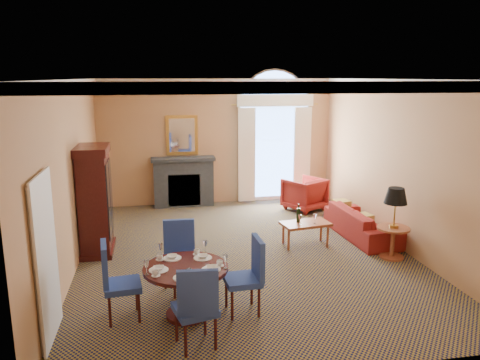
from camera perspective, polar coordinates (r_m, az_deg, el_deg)
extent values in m
plane|color=#121439|center=(8.90, 0.59, -8.89)|extent=(7.50, 7.50, 0.00)
cube|color=tan|center=(12.10, -2.80, 4.66)|extent=(6.00, 0.04, 3.20)
cube|color=tan|center=(8.42, -19.86, 0.47)|extent=(0.04, 7.50, 3.20)
cube|color=tan|center=(9.49, 18.71, 1.84)|extent=(0.04, 7.50, 3.20)
cube|color=white|center=(8.29, 0.64, 12.18)|extent=(6.00, 7.50, 0.04)
cube|color=white|center=(8.29, 0.64, 11.77)|extent=(6.00, 7.50, 0.12)
cube|color=white|center=(6.30, -22.55, -9.10)|extent=(0.08, 0.90, 2.06)
cube|color=#363B3F|center=(12.00, -6.89, -0.34)|extent=(1.50, 0.40, 1.20)
cube|color=#363B3F|center=(11.85, -6.96, 2.65)|extent=(1.60, 0.46, 0.08)
cube|color=#ECAC45|center=(11.96, -7.09, 5.45)|extent=(0.80, 0.04, 1.00)
cube|color=silver|center=(11.94, -7.08, 5.44)|extent=(0.64, 0.02, 0.84)
cube|color=white|center=(12.42, 4.11, 3.21)|extent=(1.90, 0.04, 2.50)
cube|color=#8EB4EE|center=(12.41, 4.12, 3.21)|extent=(1.70, 0.02, 2.30)
cylinder|color=white|center=(12.28, 4.20, 8.98)|extent=(1.90, 0.04, 1.90)
cube|color=#F2E9CD|center=(12.14, 0.82, 3.03)|extent=(0.45, 0.06, 2.45)
cube|color=#F2E9CD|center=(12.52, 7.58, 3.21)|extent=(0.45, 0.06, 2.45)
cube|color=#F2E9CD|center=(12.16, 4.35, 9.65)|extent=(2.00, 0.08, 0.30)
cube|color=black|center=(9.10, -17.23, -2.79)|extent=(0.51, 0.93, 1.87)
cube|color=black|center=(8.90, -17.64, 3.50)|extent=(0.58, 1.03, 0.15)
cube|color=black|center=(9.37, -16.88, -8.04)|extent=(0.58, 1.03, 0.09)
cylinder|color=black|center=(6.49, -6.63, -10.65)|extent=(1.16, 1.16, 0.05)
cylinder|color=black|center=(6.64, -6.55, -13.54)|extent=(0.15, 0.15, 0.68)
cylinder|color=black|center=(6.78, -6.48, -15.91)|extent=(0.58, 0.58, 0.06)
cylinder|color=white|center=(6.73, -4.56, -9.44)|extent=(0.26, 0.26, 0.01)
imported|color=white|center=(6.72, -4.56, -9.24)|extent=(0.15, 0.15, 0.04)
imported|color=white|center=(6.86, -5.29, -8.70)|extent=(0.09, 0.09, 0.07)
cylinder|color=white|center=(6.77, -8.26, -9.40)|extent=(0.26, 0.26, 0.01)
imported|color=white|center=(6.76, -8.26, -9.21)|extent=(0.15, 0.15, 0.04)
imported|color=white|center=(6.74, -9.75, -9.24)|extent=(0.09, 0.09, 0.07)
cylinder|color=white|center=(6.41, -9.89, -10.75)|extent=(0.26, 0.26, 0.01)
imported|color=white|center=(6.40, -9.90, -10.54)|extent=(0.15, 0.15, 0.04)
imported|color=white|center=(6.24, -10.22, -11.06)|extent=(0.09, 0.09, 0.07)
cylinder|color=white|center=(6.14, -6.94, -11.73)|extent=(0.26, 0.26, 0.01)
imported|color=white|center=(6.13, -6.95, -11.52)|extent=(0.15, 0.15, 0.04)
imported|color=white|center=(6.05, -5.45, -11.68)|extent=(0.09, 0.09, 0.07)
cylinder|color=white|center=(6.35, -3.53, -10.82)|extent=(0.26, 0.26, 0.01)
imported|color=white|center=(6.34, -3.54, -10.62)|extent=(0.15, 0.15, 0.04)
imported|color=white|center=(6.45, -2.50, -10.05)|extent=(0.09, 0.09, 0.07)
cube|color=navy|center=(7.31, -7.23, -9.82)|extent=(0.62, 0.62, 0.08)
cube|color=navy|center=(7.40, -7.45, -6.93)|extent=(0.48, 0.09, 0.58)
cylinder|color=black|center=(7.64, -6.42, -10.92)|extent=(0.04, 0.04, 0.44)
cylinder|color=black|center=(7.51, -9.10, -11.43)|extent=(0.04, 0.04, 0.44)
cylinder|color=black|center=(7.32, -5.19, -11.96)|extent=(0.04, 0.04, 0.44)
cylinder|color=black|center=(7.19, -7.98, -12.52)|extent=(0.04, 0.04, 0.44)
cube|color=navy|center=(5.91, -5.48, -15.44)|extent=(0.58, 0.58, 0.08)
cube|color=navy|center=(5.57, -5.17, -13.62)|extent=(0.49, 0.11, 0.58)
cylinder|color=black|center=(5.83, -6.66, -18.83)|extent=(0.04, 0.04, 0.44)
cylinder|color=black|center=(5.94, -3.00, -18.15)|extent=(0.04, 0.04, 0.44)
cylinder|color=black|center=(6.15, -7.76, -17.11)|extent=(0.04, 0.04, 0.44)
cylinder|color=black|center=(6.24, -4.29, -16.52)|extent=(0.04, 0.04, 0.44)
cube|color=navy|center=(6.64, 0.28, -12.11)|extent=(0.51, 0.51, 0.08)
cube|color=navy|center=(6.54, 2.21, -9.48)|extent=(0.09, 0.48, 0.58)
cylinder|color=black|center=(6.63, 2.32, -14.66)|extent=(0.04, 0.04, 0.44)
cylinder|color=black|center=(6.96, 1.44, -13.29)|extent=(0.04, 0.04, 0.44)
cylinder|color=black|center=(6.55, -0.96, -15.03)|extent=(0.04, 0.04, 0.44)
cylinder|color=black|center=(6.87, -1.69, -13.61)|extent=(0.04, 0.04, 0.44)
cube|color=navy|center=(6.67, -14.11, -12.38)|extent=(0.53, 0.53, 0.08)
cube|color=navy|center=(6.59, -16.17, -9.84)|extent=(0.13, 0.49, 0.58)
cylinder|color=black|center=(6.95, -15.67, -13.80)|extent=(0.04, 0.04, 0.44)
cylinder|color=black|center=(6.61, -15.58, -15.22)|extent=(0.04, 0.04, 0.44)
cylinder|color=black|center=(6.96, -12.48, -13.58)|extent=(0.04, 0.04, 0.44)
cylinder|color=black|center=(6.62, -12.21, -14.99)|extent=(0.04, 0.04, 0.44)
imported|color=maroon|center=(10.00, 14.62, -5.09)|extent=(0.92, 2.07, 0.59)
imported|color=maroon|center=(11.71, 7.84, -1.69)|extent=(1.18, 1.19, 0.80)
cube|color=#9B4D2E|center=(9.23, 8.00, -5.31)|extent=(1.00, 0.65, 0.05)
cylinder|color=#9B4D2E|center=(9.02, 5.95, -7.26)|extent=(0.05, 0.05, 0.41)
cylinder|color=#9B4D2E|center=(9.27, 10.63, -6.88)|extent=(0.05, 0.05, 0.41)
cylinder|color=#9B4D2E|center=(9.36, 5.31, -6.51)|extent=(0.05, 0.05, 0.41)
cylinder|color=#9B4D2E|center=(9.59, 9.84, -6.17)|extent=(0.05, 0.05, 0.41)
cylinder|color=#9B4D2E|center=(8.93, 18.21, -5.62)|extent=(0.58, 0.58, 0.04)
cylinder|color=#9B4D2E|center=(9.02, 18.08, -7.38)|extent=(0.08, 0.08, 0.55)
cylinder|color=#9B4D2E|center=(9.11, 17.97, -8.88)|extent=(0.43, 0.43, 0.04)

